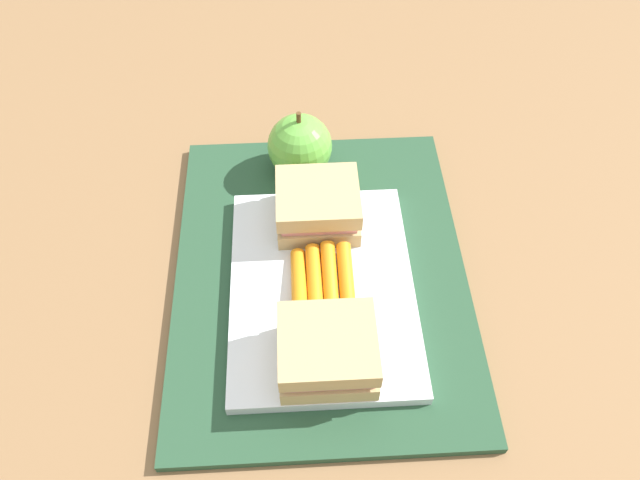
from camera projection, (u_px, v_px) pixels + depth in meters
ground_plane at (321, 276)px, 0.59m from camera, size 2.40×2.40×0.00m
lunchbag_mat at (321, 273)px, 0.58m from camera, size 0.36×0.28×0.01m
food_tray at (322, 289)px, 0.56m from camera, size 0.23×0.17×0.01m
sandwich_half_left at (327, 351)px, 0.49m from camera, size 0.07×0.08×0.04m
sandwich_half_right at (318, 206)px, 0.58m from camera, size 0.07×0.08×0.04m
carrot_sticks_bundle at (322, 281)px, 0.55m from camera, size 0.08×0.06×0.02m
apple at (300, 146)px, 0.63m from camera, size 0.07×0.07×0.08m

